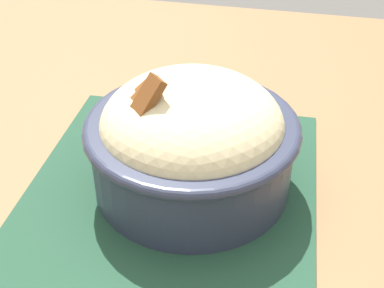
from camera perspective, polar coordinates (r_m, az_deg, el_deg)
The scene contains 3 objects.
table at distance 0.55m, azimuth -4.89°, elevation -14.62°, with size 1.14×0.90×0.73m.
placemat at distance 0.51m, azimuth -3.29°, elevation -8.02°, with size 0.41×0.29×0.00m, color #1E422D.
bowl at distance 0.51m, azimuth -0.03°, elevation 0.61°, with size 0.23×0.23×0.14m.
Camera 1 is at (0.33, 0.12, 1.08)m, focal length 49.03 mm.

